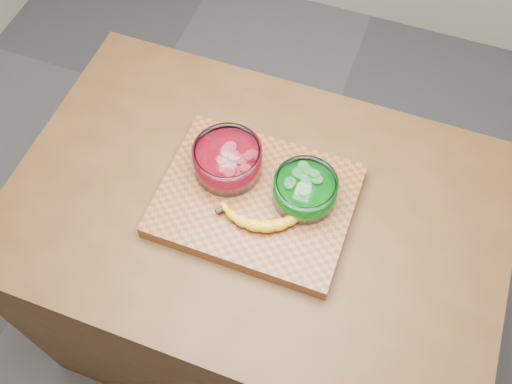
% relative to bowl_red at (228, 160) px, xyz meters
% --- Properties ---
extents(ground, '(3.50, 3.50, 0.00)m').
position_rel_bowl_red_xyz_m(ground, '(0.09, -0.05, -0.98)').
color(ground, '#525257').
rests_on(ground, ground).
extents(counter, '(1.20, 0.80, 0.90)m').
position_rel_bowl_red_xyz_m(counter, '(0.09, -0.05, -0.53)').
color(counter, '#513318').
rests_on(counter, ground).
extents(cutting_board, '(0.45, 0.35, 0.04)m').
position_rel_bowl_red_xyz_m(cutting_board, '(0.09, -0.05, -0.06)').
color(cutting_board, brown).
rests_on(cutting_board, counter).
extents(bowl_red, '(0.16, 0.16, 0.08)m').
position_rel_bowl_red_xyz_m(bowl_red, '(0.00, 0.00, 0.00)').
color(bowl_red, white).
rests_on(bowl_red, cutting_board).
extents(bowl_green, '(0.15, 0.15, 0.07)m').
position_rel_bowl_red_xyz_m(bowl_green, '(0.20, -0.01, -0.00)').
color(bowl_green, white).
rests_on(bowl_green, cutting_board).
extents(banana, '(0.23, 0.15, 0.03)m').
position_rel_bowl_red_xyz_m(banana, '(0.12, -0.09, -0.02)').
color(banana, gold).
rests_on(banana, cutting_board).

